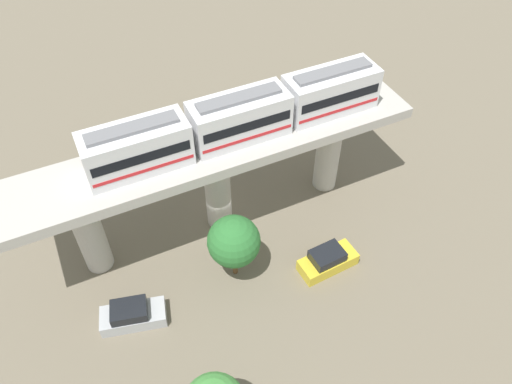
{
  "coord_description": "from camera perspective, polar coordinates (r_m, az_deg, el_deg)",
  "views": [
    {
      "loc": [
        -23.92,
        8.32,
        29.85
      ],
      "look_at": [
        -2.5,
        -1.91,
        4.73
      ],
      "focal_mm": 35.07,
      "sensor_mm": 36.0,
      "label": 1
    }
  ],
  "objects": [
    {
      "name": "parked_car_silver",
      "position": [
        34.41,
        -13.93,
        -13.46
      ],
      "size": [
        2.77,
        4.51,
        1.76
      ],
      "rotation": [
        0.0,
        0.0,
        -0.25
      ],
      "color": "#B2B5BA",
      "rests_on": "ground"
    },
    {
      "name": "viaduct",
      "position": [
        34.83,
        -4.61,
        3.09
      ],
      "size": [
        5.2,
        28.85,
        7.88
      ],
      "color": "#B7B2AA",
      "rests_on": "ground"
    },
    {
      "name": "train",
      "position": [
        33.08,
        -1.89,
        8.44
      ],
      "size": [
        2.64,
        20.5,
        3.24
      ],
      "color": "silver",
      "rests_on": "viaduct"
    },
    {
      "name": "ground_plane",
      "position": [
        39.15,
        -4.1,
        -3.23
      ],
      "size": [
        120.0,
        120.0,
        0.0
      ],
      "primitive_type": "plane",
      "color": "#706654"
    },
    {
      "name": "tree_mid_lot",
      "position": [
        33.3,
        -2.55,
        -5.67
      ],
      "size": [
        3.6,
        3.6,
        5.34
      ],
      "color": "brown",
      "rests_on": "ground"
    },
    {
      "name": "parked_car_yellow",
      "position": [
        36.15,
        8.17,
        -7.73
      ],
      "size": [
        2.03,
        4.29,
        1.76
      ],
      "rotation": [
        0.0,
        0.0,
        0.05
      ],
      "color": "yellow",
      "rests_on": "ground"
    }
  ]
}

